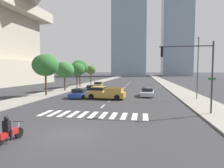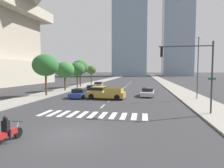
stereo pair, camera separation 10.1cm
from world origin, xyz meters
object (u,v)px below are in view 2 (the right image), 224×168
Objects in this scene: sedan_silver_2 at (148,92)px; street_tree_nearest at (46,65)px; street_tree_second at (65,70)px; pickup_truck at (104,93)px; traffic_signal_near at (192,64)px; street_lamp_east at (198,63)px; street_tree_fifth at (91,70)px; motorcycle_lead at (7,132)px; street_tree_third at (77,69)px; sedan_gold_1 at (98,85)px; sedan_black_3 at (93,89)px; street_tree_fourth at (80,67)px; sedan_blue_0 at (80,93)px.

sedan_silver_2 is 15.95m from street_tree_nearest.
street_tree_nearest is 1.15× the size of street_tree_second.
pickup_truck is 12.73m from traffic_signal_near.
street_tree_fifth is (-21.57, 24.81, -0.75)m from street_lamp_east.
traffic_signal_near is 1.01× the size of street_tree_nearest.
street_tree_second is (-7.48, 24.60, 3.43)m from motorcycle_lead.
sedan_silver_2 is at bearing -35.70° from street_tree_third.
sedan_gold_1 is 6.11m from street_tree_third.
sedan_silver_2 is 27.13m from street_tree_fifth.
street_lamp_east is 1.51× the size of street_tree_second.
street_tree_third is (-7.48, 31.21, 3.57)m from motorcycle_lead.
pickup_truck is 0.86× the size of traffic_signal_near.
street_tree_fourth reaches higher than sedan_black_3.
sedan_black_3 is 0.74× the size of street_tree_fourth.
street_tree_nearest is at bearing -90.00° from street_tree_fifth.
street_tree_nearest is 1.20× the size of street_tree_fifth.
street_tree_second is 6.61m from street_tree_third.
street_tree_fifth is at bearing 90.00° from street_tree_fourth.
street_tree_fourth reaches higher than sedan_silver_2.
street_tree_second reaches higher than street_tree_fifth.
street_tree_fifth is (0.00, 24.82, -0.61)m from street_tree_nearest.
street_lamp_east is 1.58× the size of street_tree_fifth.
street_tree_nearest is (-5.43, -6.87, 4.09)m from sedan_black_3.
sedan_silver_2 is 20.36m from street_tree_fourth.
street_tree_second reaches higher than sedan_gold_1.
street_tree_fourth is at bearing 90.00° from street_tree_nearest.
street_tree_fourth reaches higher than pickup_truck.
street_tree_third is at bearing -90.00° from street_tree_fourth.
sedan_gold_1 is at bearing 65.63° from street_tree_second.
street_tree_nearest reaches higher than street_tree_second.
motorcycle_lead is 19.61m from street_tree_nearest.
street_tree_second is at bearing -90.00° from street_tree_third.
sedan_gold_1 is at bearing -69.31° from pickup_truck.
sedan_blue_0 is 10.18m from sedan_silver_2.
pickup_truck is 13.03m from street_lamp_east.
traffic_signal_near is 0.77× the size of street_lamp_east.
pickup_truck is 1.18× the size of sedan_black_3.
sedan_black_3 is at bearing -60.49° from pickup_truck.
street_tree_fourth is (-4.19, -0.64, 4.07)m from sedan_gold_1.
sedan_black_3 is at bearing 8.33° from motorcycle_lead.
street_tree_second is 17.89m from street_tree_fifth.
motorcycle_lead is at bearing 88.44° from pickup_truck.
sedan_black_3 is 21.06m from traffic_signal_near.
motorcycle_lead is 16.43m from pickup_truck.
sedan_blue_0 is 0.56× the size of street_lamp_east.
traffic_signal_near is (9.50, -7.66, 3.60)m from pickup_truck.
sedan_blue_0 is 16.77m from sedan_gold_1.
street_lamp_east is 1.31× the size of street_tree_nearest.
motorcycle_lead is 0.41× the size of street_tree_second.
street_tree_fifth is (-4.19, 8.64, 3.48)m from sedan_gold_1.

